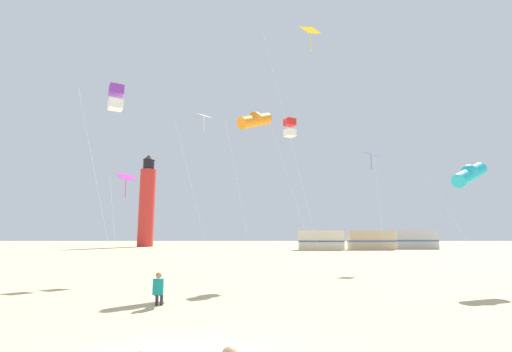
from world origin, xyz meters
The scene contains 13 objects.
kite_flyer_standing centered at (-1.79, 5.43, 0.61)m, with size 0.36×0.53×1.16m.
kite_box_violet centered at (-4.88, 8.34, 8.62)m, with size 2.28×1.60×9.20m.
kite_tube_cyan centered at (12.38, 10.56, 5.43)m, with size 3.19×2.91×6.13m.
kite_tube_orange centered at (1.49, 12.51, 8.91)m, with size 2.80×2.87×9.61m.
kite_diamond_magenta centered at (-5.77, 12.54, 5.42)m, with size 1.46×1.46×5.81m.
kite_box_scarlet centered at (3.69, 14.43, 9.02)m, with size 2.77×1.84×9.61m.
kite_diamond_blue centered at (10.59, 20.04, 8.23)m, with size 1.34×1.34×8.77m.
kite_diamond_gold centered at (4.35, 10.25, 12.52)m, with size 3.20×3.20×13.43m.
kite_diamond_white centered at (-2.27, 17.57, 10.42)m, with size 3.21×2.69×11.14m.
lighthouse_distant centered at (-18.36, 57.61, 7.84)m, with size 2.80×2.80×16.80m.
rv_van_cream centered at (10.96, 45.21, 1.39)m, with size 6.58×2.75×2.80m.
rv_van_tan centered at (18.49, 46.05, 1.39)m, with size 6.49×2.48×2.80m.
rv_van_silver centered at (26.16, 48.71, 1.39)m, with size 6.52×2.56×2.80m.
Camera 1 is at (1.56, -7.22, 2.51)m, focal length 24.98 mm.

